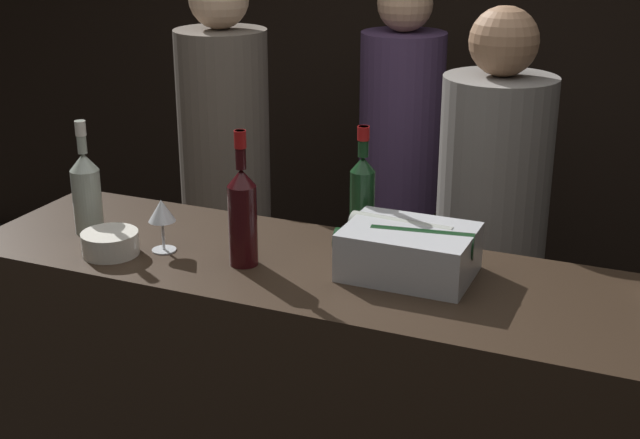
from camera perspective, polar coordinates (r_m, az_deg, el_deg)
The scene contains 11 objects.
wall_back_chalkboard at distance 4.14m, azimuth 11.23°, elevation 12.37°, with size 6.40×0.06×2.80m.
bar_counter at distance 2.60m, azimuth -0.25°, elevation -13.30°, with size 1.95×0.57×1.02m.
ice_bin_with_bottles at distance 2.29m, azimuth 5.65°, elevation -1.86°, with size 0.35×0.24×0.13m.
bowl_white at distance 2.48m, azimuth -13.28°, elevation -1.44°, with size 0.15×0.15×0.06m.
wine_glass at distance 2.45m, azimuth -10.10°, elevation 0.42°, with size 0.07×0.07×0.15m.
red_wine_bottle_burgundy at distance 2.47m, azimuth 2.73°, elevation 1.61°, with size 0.07×0.07×0.33m.
red_wine_bottle_tall at distance 2.32m, azimuth -4.98°, elevation 0.46°, with size 0.08×0.08×0.36m.
white_wine_bottle at distance 2.63m, azimuth -14.73°, elevation 1.86°, with size 0.08×0.08×0.33m.
person_in_hoodie at distance 3.56m, azimuth 5.14°, elevation 3.61°, with size 0.33×0.33×1.65m.
person_blond_tee at distance 2.91m, azimuth 10.83°, elevation -0.99°, with size 0.35×0.35×1.63m.
person_grey_polo at distance 3.31m, azimuth -6.06°, elevation 2.80°, with size 0.33×0.33×1.70m.
Camera 1 is at (0.86, -1.70, 1.95)m, focal length 50.00 mm.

